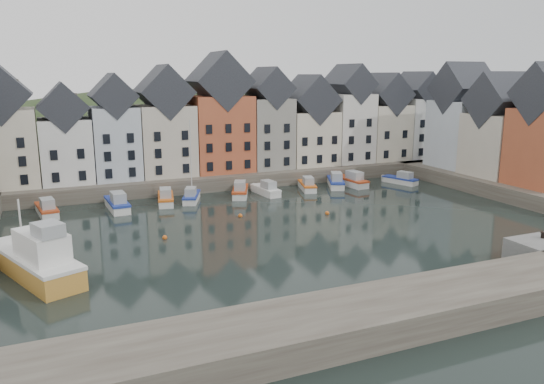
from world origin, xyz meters
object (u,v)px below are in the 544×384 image
boat_a (47,209)px  mooring_bollard (543,235)px  large_vessel (36,260)px  boat_d (191,196)px

boat_a → mooring_bollard: size_ratio=11.50×
large_vessel → mooring_bollard: 44.11m
boat_a → large_vessel: 21.11m
boat_d → large_vessel: 28.20m
boat_a → boat_d: (17.64, 0.09, -0.01)m
boat_d → large_vessel: size_ratio=0.84×
boat_a → large_vessel: bearing=-100.4°
boat_d → mooring_bollard: 41.65m
boat_d → mooring_bollard: (23.45, -34.39, 1.60)m
boat_d → large_vessel: bearing=-109.8°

